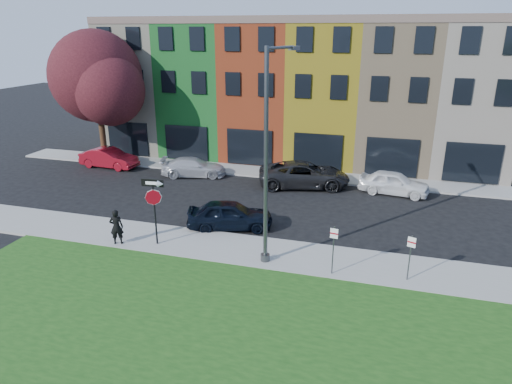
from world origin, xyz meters
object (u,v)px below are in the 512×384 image
(man, at_px, (116,227))
(street_lamp, at_px, (268,160))
(stop_sign, at_px, (154,199))
(sedan_near, at_px, (230,215))

(man, bearing_deg, street_lamp, 162.07)
(stop_sign, distance_m, man, 2.31)
(man, height_order, street_lamp, street_lamp)
(street_lamp, bearing_deg, man, -158.73)
(stop_sign, bearing_deg, man, -169.20)
(stop_sign, xyz_separation_m, sedan_near, (2.61, 2.90, -1.64))
(sedan_near, bearing_deg, man, 111.03)
(man, distance_m, sedan_near, 5.54)
(stop_sign, relative_size, man, 1.87)
(stop_sign, height_order, man, stop_sign)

